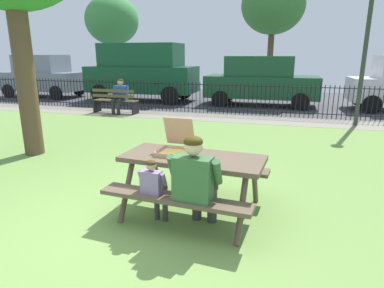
% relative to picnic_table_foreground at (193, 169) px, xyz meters
% --- Properties ---
extents(ground, '(28.00, 12.08, 0.02)m').
position_rel_picnic_table_foreground_xyz_m(ground, '(-0.67, 1.32, -0.61)').
color(ground, '#729A49').
extents(cobblestone_walkway, '(28.00, 1.40, 0.01)m').
position_rel_picnic_table_foreground_xyz_m(cobblestone_walkway, '(-0.67, 6.66, -0.60)').
color(cobblestone_walkway, gray).
extents(street_asphalt, '(28.00, 7.97, 0.01)m').
position_rel_picnic_table_foreground_xyz_m(street_asphalt, '(-0.67, 11.35, -0.60)').
color(street_asphalt, '#424247').
extents(picnic_table_foreground, '(1.91, 1.62, 0.79)m').
position_rel_picnic_table_foreground_xyz_m(picnic_table_foreground, '(0.00, 0.00, 0.00)').
color(picnic_table_foreground, brown).
rests_on(picnic_table_foreground, ground).
extents(pizza_box_open, '(0.43, 0.51, 0.45)m').
position_rel_picnic_table_foreground_xyz_m(pizza_box_open, '(-0.26, 0.08, 0.26)').
color(pizza_box_open, tan).
rests_on(pizza_box_open, picnic_table_foreground).
extents(adult_at_table, '(0.62, 0.61, 1.19)m').
position_rel_picnic_table_foreground_xyz_m(adult_at_table, '(0.18, -0.52, 0.06)').
color(adult_at_table, '#393939').
rests_on(adult_at_table, ground).
extents(child_at_table, '(0.35, 0.35, 0.86)m').
position_rel_picnic_table_foreground_xyz_m(child_at_table, '(-0.33, -0.50, -0.08)').
color(child_at_table, '#3B3B3B').
rests_on(child_at_table, ground).
extents(iron_fence_streetside, '(23.99, 0.03, 1.08)m').
position_rel_picnic_table_foreground_xyz_m(iron_fence_streetside, '(-0.67, 7.36, -0.05)').
color(iron_fence_streetside, black).
rests_on(iron_fence_streetside, ground).
extents(park_bench_left, '(1.61, 0.51, 0.85)m').
position_rel_picnic_table_foreground_xyz_m(park_bench_left, '(-4.64, 6.52, -0.18)').
color(park_bench_left, brown).
rests_on(park_bench_left, ground).
extents(person_on_park_bench, '(0.62, 0.61, 1.19)m').
position_rel_picnic_table_foreground_xyz_m(person_on_park_bench, '(-4.45, 6.54, 0.06)').
color(person_on_park_bench, '#252525').
rests_on(person_on_park_bench, ground).
extents(lamp_post_walkway, '(0.28, 0.28, 3.99)m').
position_rel_picnic_table_foreground_xyz_m(lamp_post_walkway, '(3.12, 6.56, 1.84)').
color(lamp_post_walkway, '#2D382D').
rests_on(lamp_post_walkway, ground).
extents(parked_car_far_left, '(3.92, 1.86, 1.98)m').
position_rel_picnic_table_foreground_xyz_m(parked_car_far_left, '(-10.22, 9.78, 0.41)').
color(parked_car_far_left, slate).
rests_on(parked_car_far_left, ground).
extents(parked_car_left, '(4.71, 2.10, 2.46)m').
position_rel_picnic_table_foreground_xyz_m(parked_car_left, '(-5.02, 9.78, 0.71)').
color(parked_car_left, '#13482A').
rests_on(parked_car_left, ground).
extents(parked_car_center, '(4.41, 1.94, 1.94)m').
position_rel_picnic_table_foreground_xyz_m(parked_car_center, '(0.11, 9.78, 0.41)').
color(parked_car_center, '#194A2A').
rests_on(parked_car_center, ground).
extents(far_tree_left, '(3.47, 3.47, 5.71)m').
position_rel_picnic_table_foreground_xyz_m(far_tree_left, '(-10.21, 16.88, 3.51)').
color(far_tree_left, brown).
rests_on(far_tree_left, ground).
extents(far_tree_midleft, '(3.61, 3.61, 6.34)m').
position_rel_picnic_table_foreground_xyz_m(far_tree_midleft, '(0.06, 16.88, 4.09)').
color(far_tree_midleft, brown).
rests_on(far_tree_midleft, ground).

